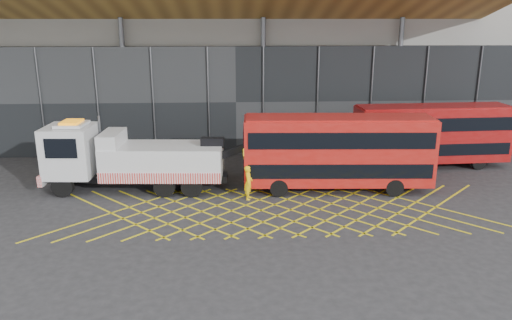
{
  "coord_description": "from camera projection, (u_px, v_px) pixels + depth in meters",
  "views": [
    {
      "loc": [
        1.72,
        -25.02,
        10.08
      ],
      "look_at": [
        3.0,
        1.5,
        2.4
      ],
      "focal_mm": 35.0,
      "sensor_mm": 36.0,
      "label": 1
    }
  ],
  "objects": [
    {
      "name": "ground_plane",
      "position": [
        202.0,
        211.0,
        26.73
      ],
      "size": [
        120.0,
        120.0,
        0.0
      ],
      "primitive_type": "plane",
      "color": "#262628"
    },
    {
      "name": "worker",
      "position": [
        248.0,
        183.0,
        28.29
      ],
      "size": [
        0.6,
        0.79,
        1.97
      ],
      "primitive_type": "imported",
      "rotation": [
        0.0,
        0.0,
        1.38
      ],
      "color": "yellow",
      "rests_on": "ground_plane"
    },
    {
      "name": "bus_towed",
      "position": [
        337.0,
        150.0,
        29.36
      ],
      "size": [
        11.14,
        3.04,
        4.49
      ],
      "rotation": [
        0.0,
        0.0,
        -0.04
      ],
      "color": "#AD140F",
      "rests_on": "ground_plane"
    },
    {
      "name": "bus_second",
      "position": [
        432.0,
        133.0,
        34.13
      ],
      "size": [
        10.62,
        3.01,
        4.27
      ],
      "rotation": [
        0.0,
        0.0,
        0.05
      ],
      "color": "maroon",
      "rests_on": "ground_plane"
    },
    {
      "name": "road_markings",
      "position": [
        276.0,
        210.0,
        26.92
      ],
      "size": [
        24.76,
        7.16,
        0.01
      ],
      "color": "yellow",
      "rests_on": "ground_plane"
    },
    {
      "name": "construction_building",
      "position": [
        234.0,
        30.0,
        41.98
      ],
      "size": [
        55.0,
        23.97,
        18.0
      ],
      "color": "gray",
      "rests_on": "ground_plane"
    },
    {
      "name": "recovery_truck",
      "position": [
        128.0,
        158.0,
        29.52
      ],
      "size": [
        12.38,
        3.48,
        4.31
      ],
      "rotation": [
        0.0,
        0.0,
        -0.05
      ],
      "color": "black",
      "rests_on": "ground_plane"
    }
  ]
}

